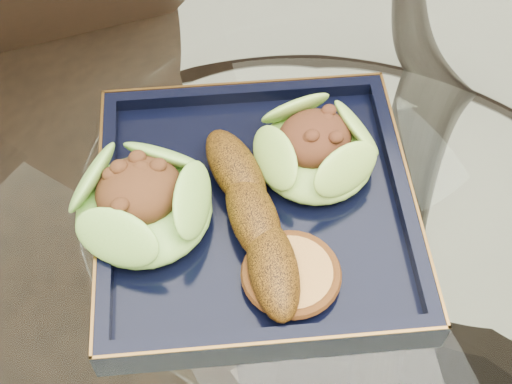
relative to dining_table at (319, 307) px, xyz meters
name	(u,v)px	position (x,y,z in m)	size (l,w,h in m)	color
dining_table	(319,307)	(0.00, 0.00, 0.00)	(1.13, 1.13, 0.77)	white
dining_chair	(99,183)	(-0.14, 0.33, -0.07)	(0.48, 0.48, 0.94)	black
navy_plate	(256,212)	(-0.06, 0.04, 0.17)	(0.27, 0.27, 0.02)	black
lettuce_wrap_left	(143,205)	(-0.15, 0.07, 0.20)	(0.11, 0.11, 0.04)	#4F8C28
lettuce_wrap_right	(315,152)	(0.01, 0.05, 0.20)	(0.11, 0.11, 0.04)	#6EA831
roasted_plantain	(253,217)	(-0.07, 0.02, 0.20)	(0.19, 0.04, 0.04)	#5E3809
crumb_patty	(291,275)	(-0.07, -0.04, 0.19)	(0.07, 0.07, 0.01)	gold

